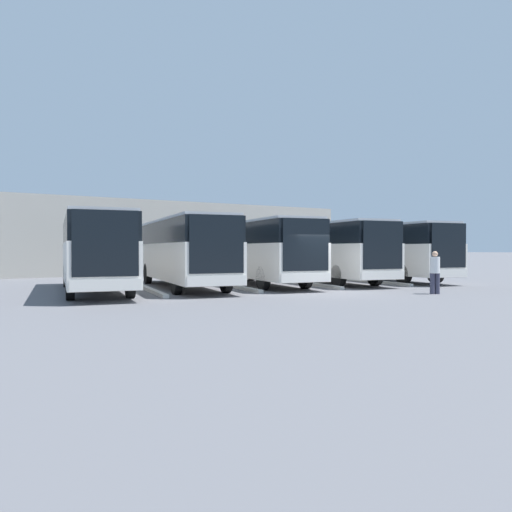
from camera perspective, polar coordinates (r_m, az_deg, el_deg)
name	(u,v)px	position (r m, az deg, el deg)	size (l,w,h in m)	color
ground_plane	(329,293)	(21.39, 8.39, -4.25)	(600.00, 600.00, 0.00)	#5B5B60
bus_0	(381,250)	(31.07, 14.10, 0.69)	(4.10, 11.52, 3.31)	silver
curb_divider_0	(375,282)	(28.47, 13.41, -2.87)	(0.24, 6.20, 0.15)	#B2B2AD
bus_1	(323,250)	(28.51, 7.64, 0.70)	(4.10, 11.52, 3.31)	silver
curb_divider_1	(310,284)	(25.97, 6.24, -3.20)	(0.24, 6.20, 0.15)	#B2B2AD
bus_2	(257,250)	(26.34, 0.07, 0.70)	(4.10, 11.52, 3.31)	silver
curb_divider_2	(236,287)	(23.92, -2.25, -3.53)	(0.24, 6.20, 0.15)	#B2B2AD
bus_3	(182,250)	(24.43, -8.41, 0.69)	(4.10, 11.52, 3.31)	silver
curb_divider_3	(152,290)	(22.21, -11.84, -3.88)	(0.24, 6.20, 0.15)	#B2B2AD
bus_4	(94,250)	(22.99, -18.00, 0.66)	(4.10, 11.52, 3.31)	silver
pedestrian	(435,271)	(22.10, 19.77, -1.62)	(0.53, 0.53, 1.79)	#38384C
station_building	(144,239)	(43.99, -12.68, 1.93)	(30.23, 16.09, 5.51)	#A8A399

